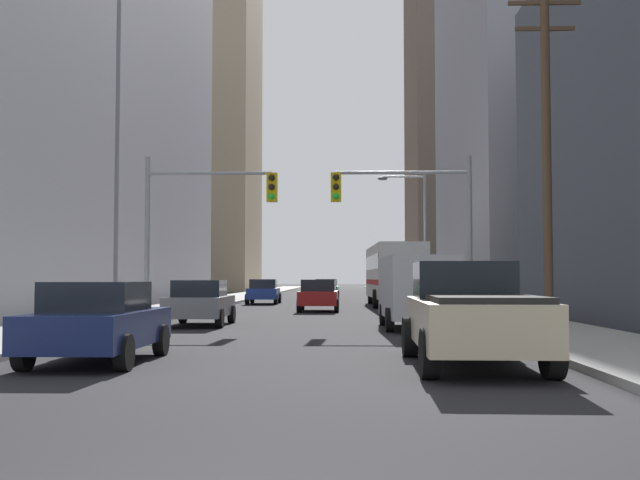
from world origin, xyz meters
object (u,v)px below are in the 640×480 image
at_px(sedan_navy, 98,322).
at_px(sedan_green, 327,289).
at_px(sedan_grey, 200,302).
at_px(cargo_van_silver, 417,288).
at_px(sedan_red, 319,295).
at_px(traffic_signal_near_left, 205,209).
at_px(traffic_signal_near_right, 408,208).
at_px(city_bus, 394,272).
at_px(pickup_truck_beige, 471,314).
at_px(sedan_blue, 264,291).

bearing_deg(sedan_navy, sedan_green, 85.64).
bearing_deg(sedan_grey, sedan_navy, -89.15).
height_order(cargo_van_silver, sedan_grey, cargo_van_silver).
distance_m(sedan_red, traffic_signal_near_left, 10.54).
xyz_separation_m(sedan_red, sedan_green, (-0.03, 22.84, 0.00)).
height_order(traffic_signal_near_left, traffic_signal_near_right, same).
bearing_deg(traffic_signal_near_left, sedan_green, 83.16).
bearing_deg(sedan_green, city_bus, -75.73).
bearing_deg(pickup_truck_beige, sedan_grey, 121.30).
xyz_separation_m(pickup_truck_beige, traffic_signal_near_right, (0.07, 13.56, 3.17)).
bearing_deg(sedan_blue, cargo_van_silver, -72.68).
height_order(city_bus, sedan_green, city_bus).
relative_size(sedan_red, traffic_signal_near_left, 0.70).
height_order(city_bus, cargo_van_silver, city_bus).
relative_size(sedan_grey, traffic_signal_near_left, 0.70).
xyz_separation_m(pickup_truck_beige, sedan_red, (-3.42, 22.77, -0.16)).
relative_size(city_bus, sedan_navy, 2.75).
bearing_deg(city_bus, pickup_truck_beige, -91.27).
distance_m(cargo_van_silver, sedan_red, 12.96).
bearing_deg(pickup_truck_beige, traffic_signal_near_right, 89.72).
xyz_separation_m(sedan_green, traffic_signal_near_left, (-3.85, -32.05, 3.32)).
bearing_deg(sedan_red, traffic_signal_near_right, -69.29).
bearing_deg(sedan_red, city_bus, 58.73).
bearing_deg(traffic_signal_near_right, cargo_van_silver, -90.48).
xyz_separation_m(sedan_grey, sedan_blue, (-0.04, 21.62, 0.00)).
distance_m(cargo_van_silver, sedan_navy, 12.19).
distance_m(sedan_grey, traffic_signal_near_left, 3.84).
height_order(cargo_van_silver, sedan_navy, cargo_van_silver).
relative_size(pickup_truck_beige, cargo_van_silver, 1.03).
bearing_deg(pickup_truck_beige, traffic_signal_near_left, 118.29).
height_order(sedan_blue, sedan_green, same).
bearing_deg(pickup_truck_beige, sedan_green, 94.33).
height_order(cargo_van_silver, sedan_red, cargo_van_silver).
distance_m(sedan_red, sedan_green, 22.84).
xyz_separation_m(cargo_van_silver, sedan_red, (-3.46, 12.48, -0.52)).
relative_size(sedan_grey, sedan_green, 0.99).
height_order(city_bus, pickup_truck_beige, city_bus).
height_order(cargo_van_silver, traffic_signal_near_left, traffic_signal_near_left).
distance_m(city_bus, traffic_signal_near_left, 17.93).
relative_size(cargo_van_silver, traffic_signal_near_left, 0.88).
height_order(sedan_red, traffic_signal_near_right, traffic_signal_near_right).
bearing_deg(sedan_navy, sedan_red, 81.18).
distance_m(sedan_blue, sedan_green, 12.88).
height_order(city_bus, sedan_grey, city_bus).
distance_m(city_bus, traffic_signal_near_right, 16.08).
distance_m(sedan_navy, sedan_red, 22.76).
relative_size(city_bus, traffic_signal_near_left, 1.93).
bearing_deg(traffic_signal_near_right, sedan_grey, -164.97).
bearing_deg(traffic_signal_near_left, sedan_blue, 89.49).
xyz_separation_m(sedan_red, traffic_signal_near_right, (3.48, -9.22, 3.33)).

